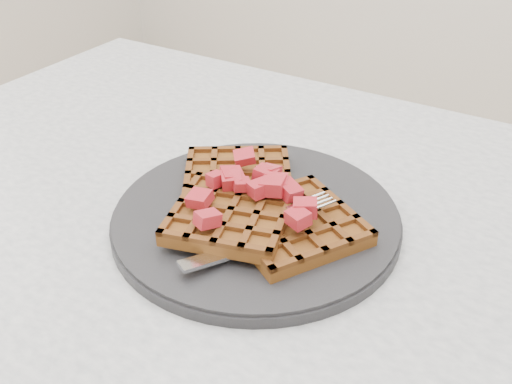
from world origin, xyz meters
TOP-DOWN VIEW (x-y plane):
  - table at (0.00, 0.00)m, footprint 1.20×0.80m
  - plate at (-0.05, 0.01)m, footprint 0.31×0.31m
  - waffles at (-0.05, 0.00)m, footprint 0.26×0.23m
  - strawberry_pile at (-0.05, 0.01)m, footprint 0.15×0.15m
  - fork at (-0.01, -0.03)m, footprint 0.10×0.17m

SIDE VIEW (x-z plane):
  - table at x=0.00m, z-range 0.26..1.01m
  - plate at x=-0.05m, z-range 0.75..0.77m
  - fork at x=-0.01m, z-range 0.77..0.78m
  - waffles at x=-0.05m, z-range 0.76..0.79m
  - strawberry_pile at x=-0.05m, z-range 0.79..0.82m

